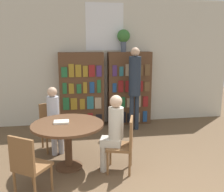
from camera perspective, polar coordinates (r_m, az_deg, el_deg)
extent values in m
cube|color=beige|center=(6.46, -1.62, 7.24)|extent=(6.40, 0.06, 3.00)
cube|color=white|center=(6.41, -1.63, 14.81)|extent=(0.90, 0.01, 1.10)
cube|color=brown|center=(6.31, -6.61, 1.39)|extent=(1.04, 0.32, 1.77)
cube|color=brown|center=(6.31, -9.89, -5.22)|extent=(0.11, 0.02, 0.26)
cube|color=olive|center=(6.30, -8.19, -5.08)|extent=(0.14, 0.02, 0.28)
cube|color=brown|center=(6.31, -6.37, -5.25)|extent=(0.12, 0.02, 0.22)
cube|color=maroon|center=(6.32, -4.75, -4.96)|extent=(0.12, 0.02, 0.28)
cube|color=black|center=(6.34, -2.88, -5.05)|extent=(0.14, 0.02, 0.24)
cube|color=#236638|center=(6.20, -9.96, -1.68)|extent=(0.14, 0.02, 0.29)
cube|color=olive|center=(6.20, -8.29, -1.72)|extent=(0.15, 0.02, 0.27)
cube|color=olive|center=(6.21, -6.47, -1.76)|extent=(0.12, 0.02, 0.25)
cube|color=#2D707A|center=(6.21, -4.75, -1.46)|extent=(0.16, 0.02, 0.30)
cube|color=tan|center=(6.23, -3.06, -1.55)|extent=(0.15, 0.02, 0.27)
cube|color=#236638|center=(6.12, -10.27, 1.64)|extent=(0.10, 0.02, 0.26)
cube|color=olive|center=(6.12, -8.84, 1.60)|extent=(0.12, 0.02, 0.24)
cube|color=#236638|center=(6.13, -7.20, 1.57)|extent=(0.11, 0.02, 0.22)
cube|color=olive|center=(6.13, -5.87, 1.81)|extent=(0.09, 0.02, 0.26)
cube|color=navy|center=(6.14, -4.38, 1.86)|extent=(0.11, 0.02, 0.26)
cube|color=#236638|center=(6.15, -2.86, 2.10)|extent=(0.09, 0.02, 0.31)
cube|color=#236638|center=(6.07, -10.35, 5.10)|extent=(0.14, 0.02, 0.23)
cube|color=olive|center=(6.06, -8.85, 5.47)|extent=(0.12, 0.02, 0.30)
cube|color=olive|center=(6.06, -7.34, 5.45)|extent=(0.13, 0.02, 0.28)
cube|color=olive|center=(6.07, -5.83, 5.36)|extent=(0.11, 0.02, 0.26)
cube|color=maroon|center=(6.08, -4.43, 5.47)|extent=(0.14, 0.02, 0.27)
cube|color=#4C2D6B|center=(6.10, -2.86, 5.43)|extent=(0.12, 0.02, 0.26)
cube|color=brown|center=(6.46, 3.75, 1.70)|extent=(1.04, 0.32, 1.77)
cube|color=navy|center=(6.39, 0.77, -4.75)|extent=(0.12, 0.02, 0.27)
cube|color=black|center=(6.42, 2.38, -4.67)|extent=(0.15, 0.02, 0.27)
cube|color=black|center=(6.46, 4.01, -4.74)|extent=(0.15, 0.02, 0.24)
cube|color=tan|center=(6.51, 5.60, -4.69)|extent=(0.11, 0.02, 0.23)
cube|color=navy|center=(6.55, 7.18, -4.42)|extent=(0.10, 0.02, 0.27)
cube|color=brown|center=(6.29, 0.77, -1.45)|extent=(0.16, 0.02, 0.26)
cube|color=#236638|center=(6.32, 2.40, -1.38)|extent=(0.11, 0.02, 0.26)
cube|color=tan|center=(6.36, 4.01, -1.47)|extent=(0.17, 0.02, 0.23)
cube|color=tan|center=(6.40, 5.73, -1.10)|extent=(0.12, 0.02, 0.30)
cube|color=maroon|center=(6.45, 7.29, -1.20)|extent=(0.13, 0.02, 0.26)
cube|color=navy|center=(6.21, 0.55, 1.79)|extent=(0.09, 0.02, 0.22)
cube|color=maroon|center=(6.23, 1.92, 2.11)|extent=(0.12, 0.02, 0.28)
cube|color=maroon|center=(6.26, 3.45, 2.12)|extent=(0.11, 0.02, 0.27)
cube|color=maroon|center=(6.30, 4.83, 2.17)|extent=(0.12, 0.02, 0.27)
cube|color=maroon|center=(6.34, 6.23, 2.10)|extent=(0.12, 0.02, 0.25)
cube|color=brown|center=(6.38, 7.60, 2.07)|extent=(0.13, 0.02, 0.24)
cube|color=#4C2D6B|center=(6.15, 0.60, 5.51)|extent=(0.10, 0.02, 0.26)
cube|color=#2D707A|center=(6.18, 2.06, 5.37)|extent=(0.10, 0.02, 0.22)
cube|color=tan|center=(6.21, 3.47, 5.65)|extent=(0.11, 0.02, 0.28)
cube|color=#4C2D6B|center=(6.24, 4.87, 5.77)|extent=(0.09, 0.02, 0.30)
cube|color=brown|center=(6.28, 6.23, 5.54)|extent=(0.10, 0.02, 0.25)
cube|color=brown|center=(6.33, 7.70, 5.64)|extent=(0.12, 0.02, 0.27)
cylinder|color=#475166|center=(6.32, 2.51, 10.70)|extent=(0.13, 0.13, 0.25)
sphere|color=#387033|center=(6.32, 2.53, 12.94)|extent=(0.30, 0.30, 0.30)
cylinder|color=brown|center=(4.52, -9.33, -14.85)|extent=(0.44, 0.44, 0.03)
cylinder|color=brown|center=(4.37, -9.49, -10.70)|extent=(0.12, 0.12, 0.68)
cylinder|color=brown|center=(4.25, -9.66, -6.21)|extent=(1.15, 1.15, 0.04)
cube|color=brown|center=(3.77, -16.90, -14.48)|extent=(0.56, 0.56, 0.04)
cube|color=brown|center=(3.55, -19.11, -11.99)|extent=(0.35, 0.25, 0.45)
cylinder|color=brown|center=(4.08, -16.92, -15.65)|extent=(0.04, 0.04, 0.38)
cylinder|color=brown|center=(3.88, -13.00, -16.94)|extent=(0.04, 0.04, 0.38)
cylinder|color=brown|center=(3.87, -20.42, -17.54)|extent=(0.04, 0.04, 0.38)
cylinder|color=brown|center=(3.66, -16.43, -19.09)|extent=(0.04, 0.04, 0.38)
cube|color=brown|center=(5.11, -12.70, -7.05)|extent=(0.51, 0.51, 0.04)
cube|color=brown|center=(5.20, -13.40, -3.90)|extent=(0.39, 0.17, 0.45)
cylinder|color=brown|center=(5.08, -10.17, -9.60)|extent=(0.04, 0.04, 0.38)
cylinder|color=brown|center=(4.99, -13.92, -10.18)|extent=(0.04, 0.04, 0.38)
cylinder|color=brown|center=(5.38, -11.37, -8.38)|extent=(0.04, 0.04, 0.38)
cylinder|color=brown|center=(5.29, -14.91, -8.90)|extent=(0.04, 0.04, 0.38)
cube|color=brown|center=(4.21, 1.67, -10.99)|extent=(0.49, 0.49, 0.04)
cube|color=brown|center=(4.11, 4.22, -7.94)|extent=(0.14, 0.39, 0.45)
cylinder|color=brown|center=(4.17, -0.97, -14.46)|extent=(0.04, 0.04, 0.38)
cylinder|color=brown|center=(4.47, -0.36, -12.52)|extent=(0.04, 0.04, 0.38)
cylinder|color=brown|center=(4.14, 3.85, -14.69)|extent=(0.04, 0.04, 0.38)
cylinder|color=brown|center=(4.44, 4.10, -12.71)|extent=(0.04, 0.04, 0.38)
cube|color=#B2B7C6|center=(4.95, -12.28, -6.66)|extent=(0.32, 0.38, 0.12)
cylinder|color=#B2B7C6|center=(4.94, -12.71, -2.98)|extent=(0.22, 0.22, 0.50)
sphere|color=tan|center=(4.86, -12.90, 0.88)|extent=(0.18, 0.18, 0.18)
cylinder|color=#B2B7C6|center=(4.96, -11.07, -9.90)|extent=(0.10, 0.10, 0.42)
cylinder|color=#B2B7C6|center=(4.93, -12.43, -10.11)|extent=(0.10, 0.10, 0.42)
cube|color=beige|center=(4.20, -0.25, -9.90)|extent=(0.37, 0.31, 0.12)
cylinder|color=beige|center=(4.08, 0.86, -5.91)|extent=(0.23, 0.23, 0.50)
sphere|color=#DBB293|center=(3.99, 0.88, -1.17)|extent=(0.19, 0.19, 0.19)
cylinder|color=beige|center=(4.26, -1.90, -13.52)|extent=(0.10, 0.10, 0.42)
cylinder|color=beige|center=(4.38, -1.64, -12.80)|extent=(0.10, 0.10, 0.42)
cylinder|color=#232D3D|center=(6.07, 4.27, -3.63)|extent=(0.10, 0.10, 0.81)
cylinder|color=#232D3D|center=(6.10, 5.39, -3.57)|extent=(0.10, 0.10, 0.81)
cylinder|color=#232D3D|center=(5.91, 4.98, 4.32)|extent=(0.27, 0.27, 0.88)
sphere|color=tan|center=(5.86, 5.08, 9.54)|extent=(0.20, 0.20, 0.20)
cylinder|color=#232D3D|center=(6.15, 5.18, 6.68)|extent=(0.07, 0.30, 0.07)
cube|color=silver|center=(4.29, -10.97, -5.56)|extent=(0.24, 0.18, 0.03)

